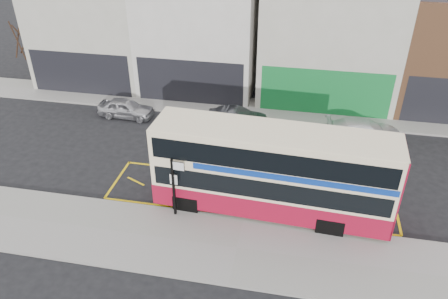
% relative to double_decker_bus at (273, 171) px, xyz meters
% --- Properties ---
extents(ground, '(120.00, 120.00, 0.00)m').
position_rel_double_decker_bus_xyz_m(ground, '(-1.11, -0.61, -2.25)').
color(ground, black).
rests_on(ground, ground).
extents(pavement, '(40.00, 4.00, 0.15)m').
position_rel_double_decker_bus_xyz_m(pavement, '(-1.11, -2.91, -2.17)').
color(pavement, gray).
rests_on(pavement, ground).
extents(kerb, '(40.00, 0.15, 0.15)m').
position_rel_double_decker_bus_xyz_m(kerb, '(-1.11, -0.99, -2.17)').
color(kerb, gray).
rests_on(kerb, ground).
extents(far_pavement, '(50.00, 3.00, 0.15)m').
position_rel_double_decker_bus_xyz_m(far_pavement, '(-1.11, 10.39, -2.17)').
color(far_pavement, gray).
rests_on(far_pavement, ground).
extents(road_markings, '(14.00, 3.40, 0.01)m').
position_rel_double_decker_bus_xyz_m(road_markings, '(-1.11, 0.99, -2.24)').
color(road_markings, yellow).
rests_on(road_markings, ground).
extents(terrace_far_left, '(8.00, 8.01, 10.80)m').
position_rel_double_decker_bus_xyz_m(terrace_far_left, '(-14.61, 14.37, 2.57)').
color(terrace_far_left, beige).
rests_on(terrace_far_left, ground).
extents(terrace_left, '(8.00, 8.01, 11.80)m').
position_rel_double_decker_bus_xyz_m(terrace_left, '(-6.61, 14.37, 3.07)').
color(terrace_left, silver).
rests_on(terrace_left, ground).
extents(terrace_green_shop, '(9.00, 8.01, 11.30)m').
position_rel_double_decker_bus_xyz_m(terrace_green_shop, '(2.39, 14.37, 2.82)').
color(terrace_green_shop, beige).
rests_on(terrace_green_shop, ground).
extents(double_decker_bus, '(10.82, 3.01, 4.28)m').
position_rel_double_decker_bus_xyz_m(double_decker_bus, '(0.00, 0.00, 0.00)').
color(double_decker_bus, '#FFEBC2').
rests_on(double_decker_bus, ground).
extents(bus_stop_post, '(0.75, 0.15, 3.02)m').
position_rel_double_decker_bus_xyz_m(bus_stop_post, '(-4.21, -1.28, -0.29)').
color(bus_stop_post, black).
rests_on(bus_stop_post, pavement).
extents(car_silver, '(3.67, 1.57, 1.24)m').
position_rel_double_decker_bus_xyz_m(car_silver, '(-10.29, 7.77, -1.63)').
color(car_silver, silver).
rests_on(car_silver, ground).
extents(car_grey, '(3.84, 1.55, 1.24)m').
position_rel_double_decker_bus_xyz_m(car_grey, '(-2.88, 7.75, -1.63)').
color(car_grey, '#393B40').
rests_on(car_grey, ground).
extents(car_white, '(4.69, 2.42, 1.30)m').
position_rel_double_decker_bus_xyz_m(car_white, '(4.78, 7.61, -1.60)').
color(car_white, silver).
rests_on(car_white, ground).
extents(street_tree_left, '(2.83, 2.83, 6.12)m').
position_rel_double_decker_bus_xyz_m(street_tree_left, '(-19.14, 11.73, 1.92)').
color(street_tree_left, '#301C15').
rests_on(street_tree_left, ground).
extents(street_tree_right, '(2.32, 2.32, 5.00)m').
position_rel_double_decker_bus_xyz_m(street_tree_right, '(7.77, 11.29, 1.16)').
color(street_tree_right, '#301C15').
rests_on(street_tree_right, ground).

